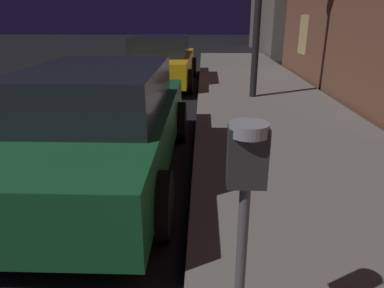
# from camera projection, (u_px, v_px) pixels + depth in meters

# --- Properties ---
(parking_meter) EXTENTS (0.19, 0.19, 1.38)m
(parking_meter) POSITION_uv_depth(u_px,v_px,m) (245.00, 188.00, 1.71)
(parking_meter) COLOR #59595B
(parking_meter) RESTS_ON sidewalk
(car_green) EXTENTS (1.98, 4.39, 1.43)m
(car_green) POSITION_uv_depth(u_px,v_px,m) (102.00, 123.00, 4.38)
(car_green) COLOR #19592D
(car_green) RESTS_ON ground
(car_yellow_cab) EXTENTS (2.05, 4.59, 1.43)m
(car_yellow_cab) POSITION_uv_depth(u_px,v_px,m) (161.00, 61.00, 10.52)
(car_yellow_cab) COLOR gold
(car_yellow_cab) RESTS_ON ground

